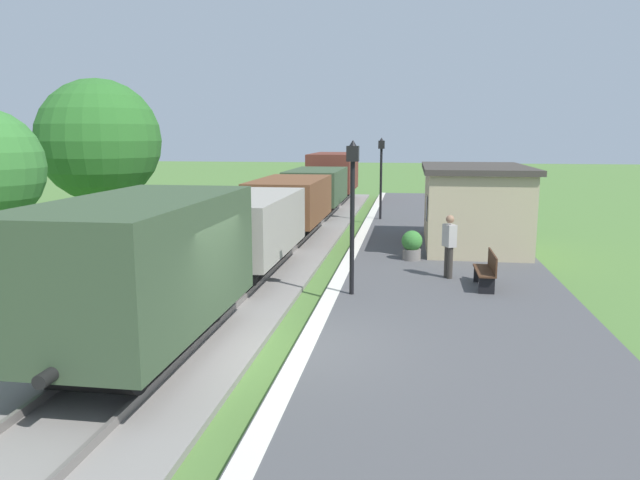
{
  "coord_description": "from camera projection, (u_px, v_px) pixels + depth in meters",
  "views": [
    {
      "loc": [
        2.25,
        -10.32,
        4.06
      ],
      "look_at": [
        -0.02,
        4.67,
        1.41
      ],
      "focal_mm": 33.77,
      "sensor_mm": 36.0,
      "label": 1
    }
  ],
  "objects": [
    {
      "name": "tree_trackside_far",
      "position": [
        99.0,
        141.0,
        21.41
      ],
      "size": [
        4.35,
        4.35,
        6.03
      ],
      "color": "#4C3823",
      "rests_on": "ground"
    },
    {
      "name": "station_hut",
      "position": [
        473.0,
        206.0,
        20.76
      ],
      "size": [
        3.5,
        5.8,
        2.78
      ],
      "color": "tan",
      "rests_on": "platform_slab"
    },
    {
      "name": "rail_far",
      "position": [
        124.0,
        340.0,
        11.51
      ],
      "size": [
        0.07,
        60.0,
        0.14
      ],
      "primitive_type": "cube",
      "color": "slate",
      "rests_on": "track_ballast"
    },
    {
      "name": "platform_slab",
      "position": [
        461.0,
        361.0,
        10.59
      ],
      "size": [
        6.0,
        60.0,
        0.25
      ],
      "primitive_type": "cube",
      "color": "#4C4C4F",
      "rests_on": "ground"
    },
    {
      "name": "bench_near_hut",
      "position": [
        487.0,
        270.0,
        15.1
      ],
      "size": [
        0.42,
        1.5,
        0.91
      ],
      "color": "#422819",
      "rests_on": "platform_slab"
    },
    {
      "name": "platform_edge_stripe",
      "position": [
        304.0,
        346.0,
        10.98
      ],
      "size": [
        0.36,
        60.0,
        0.01
      ],
      "primitive_type": "cube",
      "color": "silver",
      "rests_on": "platform_slab"
    },
    {
      "name": "potted_planter",
      "position": [
        412.0,
        245.0,
        18.53
      ],
      "size": [
        0.64,
        0.64,
        0.92
      ],
      "color": "slate",
      "rests_on": "platform_slab"
    },
    {
      "name": "ground_plane",
      "position": [
        283.0,
        358.0,
        11.08
      ],
      "size": [
        160.0,
        160.0,
        0.0
      ],
      "primitive_type": "plane",
      "color": "#517A38"
    },
    {
      "name": "person_waiting",
      "position": [
        449.0,
        244.0,
        16.1
      ],
      "size": [
        0.38,
        0.45,
        1.71
      ],
      "rotation": [
        0.0,
        0.0,
        3.6
      ],
      "color": "#38332D",
      "rests_on": "platform_slab"
    },
    {
      "name": "lamp_post_far",
      "position": [
        381.0,
        163.0,
        27.2
      ],
      "size": [
        0.28,
        0.28,
        3.7
      ],
      "color": "black",
      "rests_on": "platform_slab"
    },
    {
      "name": "track_ballast",
      "position": [
        160.0,
        348.0,
        11.42
      ],
      "size": [
        3.8,
        60.0,
        0.12
      ],
      "primitive_type": "cube",
      "color": "gray",
      "rests_on": "ground"
    },
    {
      "name": "lamp_post_near",
      "position": [
        353.0,
        189.0,
        14.16
      ],
      "size": [
        0.28,
        0.28,
        3.7
      ],
      "color": "black",
      "rests_on": "platform_slab"
    },
    {
      "name": "rail_near",
      "position": [
        196.0,
        344.0,
        11.29
      ],
      "size": [
        0.07,
        60.0,
        0.14
      ],
      "primitive_type": "cube",
      "color": "slate",
      "rests_on": "track_ballast"
    },
    {
      "name": "freight_train",
      "position": [
        290.0,
        201.0,
        23.46
      ],
      "size": [
        2.5,
        32.6,
        2.72
      ],
      "color": "#384C33",
      "rests_on": "rail_near"
    }
  ]
}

